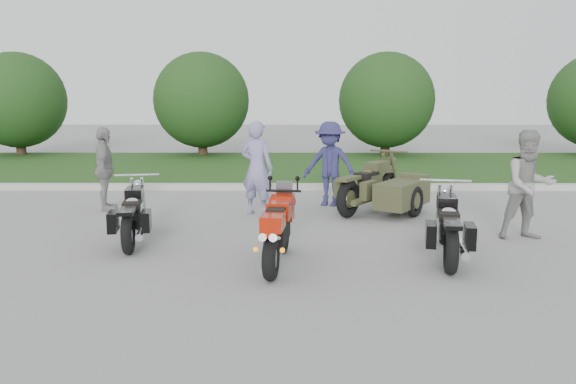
{
  "coord_description": "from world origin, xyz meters",
  "views": [
    {
      "loc": [
        0.37,
        -8.0,
        2.32
      ],
      "look_at": [
        0.33,
        0.95,
        0.8
      ],
      "focal_mm": 35.0,
      "sensor_mm": 36.0,
      "label": 1
    }
  ],
  "objects_px": {
    "cruiser_sidecar": "(388,191)",
    "person_denim": "(330,164)",
    "person_stripe": "(257,168)",
    "person_grey": "(529,185)",
    "sportbike_red": "(278,228)",
    "person_back": "(105,169)",
    "cruiser_right": "(448,229)",
    "cruiser_left": "(133,217)"
  },
  "relations": [
    {
      "from": "person_grey",
      "to": "person_denim",
      "type": "xyz_separation_m",
      "value": [
        -3.05,
        2.87,
        0.01
      ]
    },
    {
      "from": "person_denim",
      "to": "person_back",
      "type": "distance_m",
      "value": 4.67
    },
    {
      "from": "cruiser_sidecar",
      "to": "person_denim",
      "type": "relative_size",
      "value": 1.31
    },
    {
      "from": "cruiser_left",
      "to": "cruiser_right",
      "type": "relative_size",
      "value": 0.97
    },
    {
      "from": "person_stripe",
      "to": "person_grey",
      "type": "xyz_separation_m",
      "value": [
        4.56,
        -1.92,
        -0.04
      ]
    },
    {
      "from": "sportbike_red",
      "to": "person_back",
      "type": "xyz_separation_m",
      "value": [
        -3.62,
        3.84,
        0.33
      ]
    },
    {
      "from": "person_denim",
      "to": "cruiser_sidecar",
      "type": "bearing_deg",
      "value": -15.42
    },
    {
      "from": "sportbike_red",
      "to": "cruiser_sidecar",
      "type": "distance_m",
      "value": 4.16
    },
    {
      "from": "person_stripe",
      "to": "person_back",
      "type": "distance_m",
      "value": 3.16
    },
    {
      "from": "cruiser_sidecar",
      "to": "sportbike_red",
      "type": "bearing_deg",
      "value": -86.03
    },
    {
      "from": "cruiser_right",
      "to": "sportbike_red",
      "type": "bearing_deg",
      "value": -160.67
    },
    {
      "from": "cruiser_left",
      "to": "person_grey",
      "type": "bearing_deg",
      "value": -6.67
    },
    {
      "from": "cruiser_sidecar",
      "to": "person_grey",
      "type": "height_order",
      "value": "person_grey"
    },
    {
      "from": "cruiser_right",
      "to": "person_denim",
      "type": "height_order",
      "value": "person_denim"
    },
    {
      "from": "cruiser_sidecar",
      "to": "person_grey",
      "type": "distance_m",
      "value": 2.85
    },
    {
      "from": "person_back",
      "to": "cruiser_right",
      "type": "bearing_deg",
      "value": -133.85
    },
    {
      "from": "person_back",
      "to": "cruiser_left",
      "type": "bearing_deg",
      "value": -167.45
    },
    {
      "from": "cruiser_left",
      "to": "cruiser_right",
      "type": "height_order",
      "value": "cruiser_right"
    },
    {
      "from": "cruiser_left",
      "to": "cruiser_right",
      "type": "xyz_separation_m",
      "value": [
        4.78,
        -0.91,
        0.02
      ]
    },
    {
      "from": "cruiser_sidecar",
      "to": "person_denim",
      "type": "xyz_separation_m",
      "value": [
        -1.11,
        0.84,
        0.45
      ]
    },
    {
      "from": "cruiser_right",
      "to": "cruiser_sidecar",
      "type": "bearing_deg",
      "value": 107.11
    },
    {
      "from": "sportbike_red",
      "to": "person_back",
      "type": "height_order",
      "value": "person_back"
    },
    {
      "from": "cruiser_sidecar",
      "to": "person_denim",
      "type": "height_order",
      "value": "person_denim"
    },
    {
      "from": "person_back",
      "to": "sportbike_red",
      "type": "bearing_deg",
      "value": -150.5
    },
    {
      "from": "cruiser_right",
      "to": "person_stripe",
      "type": "bearing_deg",
      "value": 144.64
    },
    {
      "from": "sportbike_red",
      "to": "cruiser_left",
      "type": "height_order",
      "value": "sportbike_red"
    },
    {
      "from": "cruiser_sidecar",
      "to": "person_stripe",
      "type": "height_order",
      "value": "person_stripe"
    },
    {
      "from": "cruiser_left",
      "to": "person_back",
      "type": "relative_size",
      "value": 1.26
    },
    {
      "from": "person_stripe",
      "to": "person_grey",
      "type": "relative_size",
      "value": 1.04
    },
    {
      "from": "cruiser_right",
      "to": "person_denim",
      "type": "bearing_deg",
      "value": 120.77
    },
    {
      "from": "person_stripe",
      "to": "sportbike_red",
      "type": "bearing_deg",
      "value": 122.73
    },
    {
      "from": "person_denim",
      "to": "person_back",
      "type": "relative_size",
      "value": 1.05
    },
    {
      "from": "cruiser_sidecar",
      "to": "cruiser_right",
      "type": "bearing_deg",
      "value": -49.69
    },
    {
      "from": "person_grey",
      "to": "person_back",
      "type": "height_order",
      "value": "person_grey"
    },
    {
      "from": "person_stripe",
      "to": "person_denim",
      "type": "bearing_deg",
      "value": -122.85
    },
    {
      "from": "person_stripe",
      "to": "person_back",
      "type": "height_order",
      "value": "person_stripe"
    },
    {
      "from": "person_grey",
      "to": "person_denim",
      "type": "distance_m",
      "value": 4.19
    },
    {
      "from": "person_grey",
      "to": "cruiser_left",
      "type": "bearing_deg",
      "value": 178.25
    },
    {
      "from": "cruiser_sidecar",
      "to": "person_denim",
      "type": "bearing_deg",
      "value": 177.46
    },
    {
      "from": "cruiser_right",
      "to": "cruiser_sidecar",
      "type": "height_order",
      "value": "cruiser_sidecar"
    },
    {
      "from": "sportbike_red",
      "to": "person_denim",
      "type": "bearing_deg",
      "value": 83.5
    },
    {
      "from": "cruiser_left",
      "to": "person_grey",
      "type": "height_order",
      "value": "person_grey"
    }
  ]
}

